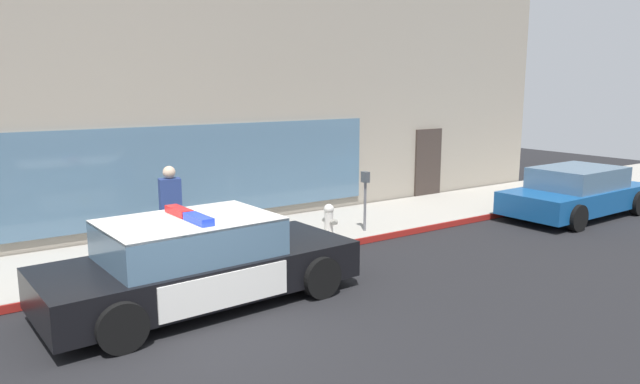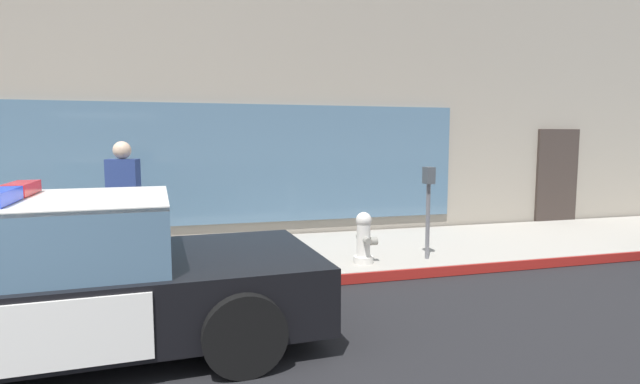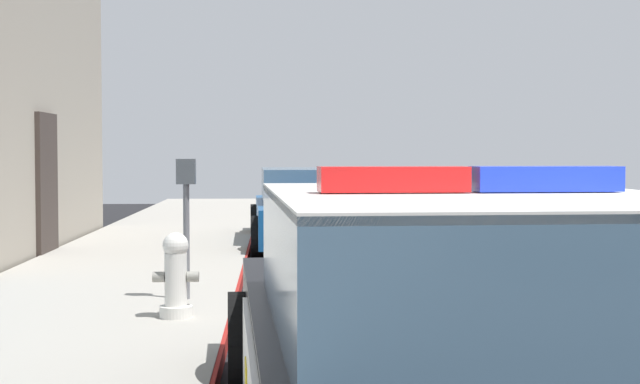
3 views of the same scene
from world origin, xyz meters
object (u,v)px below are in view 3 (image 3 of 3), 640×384
fire_hydrant (176,276)px  car_down_street (313,209)px  parking_meter (186,202)px  police_cruiser (461,344)px

fire_hydrant → car_down_street: size_ratio=0.16×
parking_meter → police_cruiser: bearing=-160.1°
police_cruiser → fire_hydrant: size_ratio=6.81×
parking_meter → fire_hydrant: bearing=-179.8°
car_down_street → parking_meter: (-5.84, 1.46, 0.45)m
car_down_street → parking_meter: 6.04m
police_cruiser → parking_meter: (4.66, 1.69, 0.40)m
fire_hydrant → parking_meter: size_ratio=0.54×
police_cruiser → fire_hydrant: bearing=21.7°
fire_hydrant → car_down_street: car_down_street is taller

